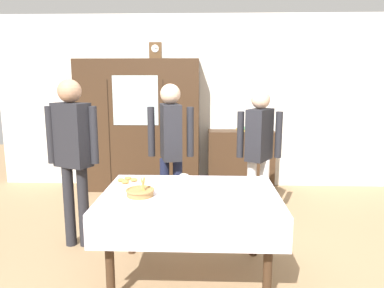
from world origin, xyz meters
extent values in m
plane|color=#997A56|center=(0.00, 0.00, 0.00)|extent=(12.00, 12.00, 0.00)
cube|color=silver|center=(0.00, 2.65, 1.35)|extent=(6.40, 0.10, 2.70)
cylinder|color=#3D2819|center=(-0.61, -0.61, 0.37)|extent=(0.07, 0.07, 0.74)
cylinder|color=#3D2819|center=(0.61, -0.61, 0.37)|extent=(0.07, 0.07, 0.74)
cylinder|color=#3D2819|center=(-0.61, 0.21, 0.37)|extent=(0.07, 0.07, 0.74)
cylinder|color=#3D2819|center=(0.61, 0.21, 0.37)|extent=(0.07, 0.07, 0.74)
cube|color=silver|center=(0.00, -0.20, 0.76)|extent=(1.50, 1.09, 0.03)
cube|color=silver|center=(0.00, -0.75, 0.62)|extent=(1.50, 0.01, 0.24)
cube|color=#3D2819|center=(-0.90, 2.35, 1.00)|extent=(1.85, 0.45, 2.01)
cube|color=silver|center=(-0.90, 2.13, 1.41)|extent=(0.67, 0.01, 0.72)
cube|color=black|center=(-1.31, 2.13, 0.90)|extent=(0.01, 0.01, 1.61)
cube|color=black|center=(-0.49, 2.13, 0.90)|extent=(0.01, 0.01, 1.61)
cube|color=brown|center=(-0.62, 2.35, 2.13)|extent=(0.18, 0.10, 0.24)
cylinder|color=white|center=(-0.62, 2.30, 2.16)|extent=(0.11, 0.01, 0.11)
cube|color=black|center=(-0.62, 2.30, 2.17)|extent=(0.00, 0.00, 0.04)
cube|color=black|center=(-0.60, 2.30, 2.16)|extent=(0.05, 0.00, 0.00)
cube|color=#3D2819|center=(0.69, 2.41, 0.46)|extent=(1.02, 0.35, 0.93)
cube|color=#B29333|center=(0.69, 2.41, 0.94)|extent=(0.15, 0.22, 0.03)
cube|color=#3D754C|center=(0.69, 2.41, 0.97)|extent=(0.15, 0.21, 0.02)
cylinder|color=white|center=(0.11, -0.17, 0.78)|extent=(0.13, 0.13, 0.01)
cylinder|color=white|center=(0.11, -0.17, 0.81)|extent=(0.08, 0.08, 0.05)
torus|color=white|center=(0.15, -0.17, 0.81)|extent=(0.04, 0.01, 0.04)
cylinder|color=#47230F|center=(0.11, -0.17, 0.83)|extent=(0.06, 0.06, 0.01)
cylinder|color=white|center=(0.19, -0.59, 0.78)|extent=(0.13, 0.13, 0.01)
cylinder|color=white|center=(0.19, -0.59, 0.81)|extent=(0.08, 0.08, 0.05)
torus|color=white|center=(0.23, -0.59, 0.81)|extent=(0.04, 0.01, 0.04)
cylinder|color=white|center=(0.14, -0.36, 0.78)|extent=(0.13, 0.13, 0.01)
cylinder|color=white|center=(0.14, -0.36, 0.81)|extent=(0.08, 0.08, 0.05)
torus|color=white|center=(0.18, -0.36, 0.81)|extent=(0.04, 0.01, 0.04)
cylinder|color=white|center=(-0.08, 0.15, 0.78)|extent=(0.13, 0.13, 0.01)
cylinder|color=white|center=(-0.08, 0.15, 0.81)|extent=(0.08, 0.08, 0.05)
torus|color=white|center=(-0.04, 0.15, 0.81)|extent=(0.04, 0.01, 0.04)
cylinder|color=#47230F|center=(-0.08, 0.15, 0.83)|extent=(0.06, 0.06, 0.01)
cylinder|color=white|center=(-0.21, -0.10, 0.78)|extent=(0.13, 0.13, 0.01)
cylinder|color=white|center=(-0.21, -0.10, 0.81)|extent=(0.08, 0.08, 0.05)
torus|color=white|center=(-0.17, -0.10, 0.81)|extent=(0.04, 0.01, 0.04)
cylinder|color=#47230F|center=(-0.21, -0.10, 0.83)|extent=(0.06, 0.06, 0.01)
cylinder|color=#9E7542|center=(-0.41, -0.30, 0.80)|extent=(0.22, 0.22, 0.05)
torus|color=#9E7542|center=(-0.41, -0.30, 0.82)|extent=(0.24, 0.24, 0.02)
cylinder|color=tan|center=(-0.39, -0.32, 0.87)|extent=(0.04, 0.02, 0.12)
cylinder|color=tan|center=(-0.38, -0.30, 0.87)|extent=(0.04, 0.03, 0.12)
cylinder|color=tan|center=(-0.39, -0.29, 0.87)|extent=(0.03, 0.03, 0.12)
cylinder|color=white|center=(-0.60, 0.06, 0.78)|extent=(0.28, 0.28, 0.01)
ellipsoid|color=#BC7F3D|center=(-0.54, 0.07, 0.80)|extent=(0.07, 0.05, 0.04)
ellipsoid|color=#BC7F3D|center=(-0.60, 0.12, 0.80)|extent=(0.07, 0.05, 0.04)
ellipsoid|color=#BC7F3D|center=(-0.66, 0.06, 0.80)|extent=(0.07, 0.05, 0.04)
ellipsoid|color=#BC7F3D|center=(-0.61, 0.00, 0.80)|extent=(0.07, 0.05, 0.04)
cube|color=silver|center=(0.22, 0.09, 0.78)|extent=(0.10, 0.01, 0.00)
ellipsoid|color=silver|center=(0.27, 0.09, 0.78)|extent=(0.03, 0.02, 0.01)
cube|color=silver|center=(0.45, 0.06, 0.78)|extent=(0.10, 0.01, 0.00)
ellipsoid|color=silver|center=(0.50, 0.06, 0.78)|extent=(0.03, 0.02, 0.01)
cylinder|color=#232328|center=(-1.28, 0.36, 0.43)|extent=(0.11, 0.11, 0.86)
cylinder|color=#232328|center=(-1.13, 0.36, 0.43)|extent=(0.11, 0.11, 0.86)
cube|color=#232328|center=(-1.21, 0.36, 1.18)|extent=(0.41, 0.33, 0.64)
sphere|color=tan|center=(-1.21, 0.36, 1.61)|extent=(0.23, 0.23, 0.23)
cylinder|color=#232328|center=(-1.43, 0.36, 1.18)|extent=(0.08, 0.08, 0.58)
cylinder|color=#232328|center=(-0.99, 0.36, 1.18)|extent=(0.08, 0.08, 0.58)
cylinder|color=silver|center=(0.68, 1.00, 0.40)|extent=(0.11, 0.11, 0.79)
cylinder|color=silver|center=(0.83, 1.00, 0.40)|extent=(0.11, 0.11, 0.79)
cube|color=#232328|center=(0.75, 1.00, 1.09)|extent=(0.36, 0.41, 0.60)
sphere|color=#DBB293|center=(0.75, 1.00, 1.50)|extent=(0.21, 0.21, 0.21)
cylinder|color=#232328|center=(0.53, 1.00, 1.09)|extent=(0.08, 0.08, 0.54)
cylinder|color=#232328|center=(0.97, 1.00, 1.09)|extent=(0.08, 0.08, 0.54)
cylinder|color=#191E38|center=(-0.34, 0.85, 0.41)|extent=(0.11, 0.11, 0.83)
cylinder|color=#191E38|center=(-0.19, 0.85, 0.41)|extent=(0.11, 0.11, 0.83)
cube|color=#232328|center=(-0.26, 0.85, 1.14)|extent=(0.28, 0.40, 0.62)
sphere|color=#DBB293|center=(-0.26, 0.85, 1.56)|extent=(0.22, 0.22, 0.22)
cylinder|color=#232328|center=(-0.48, 0.85, 1.14)|extent=(0.08, 0.08, 0.56)
cylinder|color=#232328|center=(-0.04, 0.85, 1.14)|extent=(0.08, 0.08, 0.56)
camera|label=1|loc=(0.12, -3.19, 1.75)|focal=34.09mm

